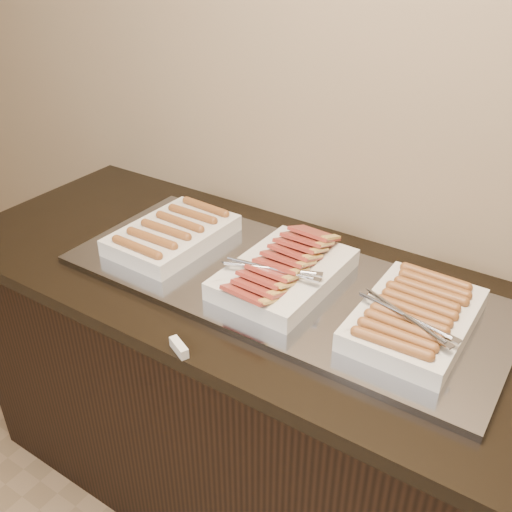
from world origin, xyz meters
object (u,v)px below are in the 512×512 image
(dish_left, at_px, (173,234))
(dish_center, at_px, (284,271))
(warming_tray, at_px, (280,283))
(dish_right, at_px, (414,317))
(counter, at_px, (278,405))

(dish_left, distance_m, dish_center, 0.39)
(warming_tray, distance_m, dish_left, 0.38)
(dish_left, distance_m, dish_right, 0.75)
(warming_tray, xyz_separation_m, dish_right, (0.37, -0.00, 0.04))
(dish_center, distance_m, dish_right, 0.36)
(warming_tray, distance_m, dish_right, 0.37)
(counter, distance_m, dish_center, 0.50)
(dish_right, bearing_deg, warming_tray, 179.58)
(warming_tray, relative_size, dish_center, 2.93)
(warming_tray, bearing_deg, dish_left, -180.00)
(dish_left, relative_size, dish_right, 1.01)
(dish_left, relative_size, dish_center, 0.91)
(warming_tray, bearing_deg, counter, 0.00)
(dish_left, xyz_separation_m, dish_center, (0.39, -0.00, 0.01))
(counter, distance_m, dish_right, 0.62)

